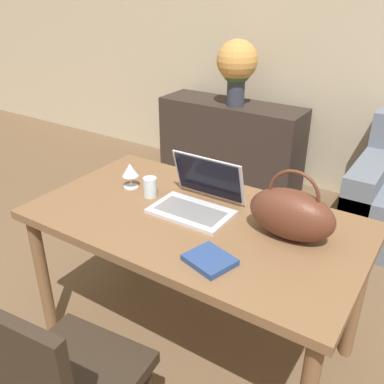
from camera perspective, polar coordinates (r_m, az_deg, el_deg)
name	(u,v)px	position (r m, az deg, el deg)	size (l,w,h in m)	color
wall_back	(359,29)	(3.66, 21.42, 19.54)	(10.00, 0.06, 2.70)	beige
dining_table	(195,233)	(1.94, 0.43, -5.54)	(1.48, 0.83, 0.75)	brown
chair	(55,382)	(1.60, -17.77, -22.97)	(0.48, 0.48, 0.90)	#2D2319
sideboard	(230,144)	(3.86, 5.12, 6.43)	(1.28, 0.40, 0.74)	#332823
laptop	(199,195)	(1.95, 0.96, -0.45)	(0.36, 0.30, 0.23)	silver
drinking_glass	(150,187)	(2.07, -5.61, 0.65)	(0.07, 0.07, 0.10)	silver
wine_glass	(130,171)	(2.15, -8.25, 2.79)	(0.08, 0.08, 0.13)	silver
handbag	(291,214)	(1.75, 13.12, -2.83)	(0.36, 0.18, 0.30)	#592D1E
flower_vase	(237,66)	(3.60, 6.01, 16.42)	(0.33, 0.33, 0.53)	#333847
book	(210,260)	(1.61, 2.38, -9.04)	(0.20, 0.19, 0.02)	navy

